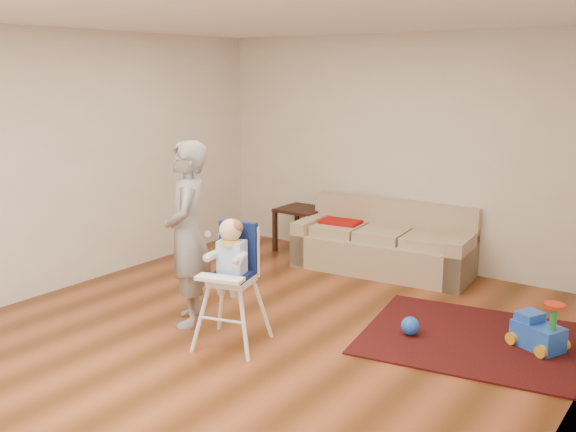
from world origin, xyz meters
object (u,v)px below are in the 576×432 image
Objects in this scene: toy_ball at (410,326)px; high_chair at (232,285)px; sofa at (383,238)px; ride_on_toy at (539,323)px; adult at (187,234)px; side_table at (302,229)px.

high_chair is (-1.15, -1.03, 0.43)m from toy_ball.
ride_on_toy is at bearing -35.88° from sofa.
toy_ball is 2.13m from adult.
high_chair is at bearing 36.86° from adult.
side_table is 3.43× the size of toy_ball.
adult is (-2.77, -1.25, 0.61)m from ride_on_toy.
ride_on_toy is at bearing 17.99° from high_chair.
sofa is 1.93m from toy_ball.
side_table is 2.75m from adult.
high_chair reaches higher than ride_on_toy.
side_table is 3.60m from ride_on_toy.
sofa is at bearing 124.58° from toy_ball.
adult is (-0.65, 0.15, 0.31)m from high_chair.
sofa is 4.85× the size of ride_on_toy.
ride_on_toy is 3.10m from adult.
ride_on_toy reaches higher than toy_ball.
adult is at bearing -78.17° from side_table.
adult is at bearing 151.29° from high_chair.
high_chair reaches higher than toy_ball.
sofa reaches higher than toy_ball.
ride_on_toy is 2.57m from high_chair.
high_chair is at bearing -66.75° from side_table.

